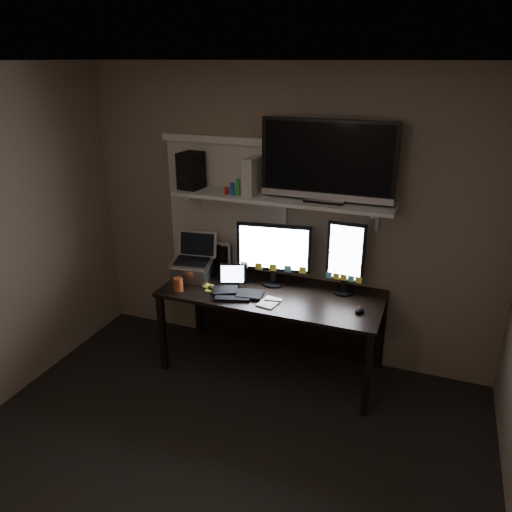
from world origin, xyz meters
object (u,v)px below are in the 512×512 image
at_px(desk, 276,305).
at_px(tv, 328,161).
at_px(keyboard, 238,293).
at_px(game_console, 253,176).
at_px(tablet, 233,275).
at_px(speaker, 191,171).
at_px(mouse, 359,310).
at_px(laptop, 192,258).
at_px(cup, 178,284).
at_px(monitor_portrait, 345,258).
at_px(monitor_landscape, 274,254).

bearing_deg(desk, tv, 13.03).
relative_size(keyboard, game_console, 1.44).
distance_m(desk, tablet, 0.46).
distance_m(desk, speaker, 1.35).
xyz_separation_m(tv, speaker, (-1.16, -0.00, -0.16)).
relative_size(desk, mouse, 18.14).
distance_m(laptop, cup, 0.29).
height_order(tablet, laptop, laptop).
xyz_separation_m(mouse, cup, (-1.46, -0.15, 0.04)).
distance_m(desk, monitor_portrait, 0.73).
bearing_deg(keyboard, speaker, 131.44).
bearing_deg(monitor_landscape, speaker, 168.26).
distance_m(monitor_portrait, tv, 0.78).
relative_size(keyboard, cup, 3.86).
xyz_separation_m(desk, monitor_landscape, (-0.04, 0.03, 0.45)).
bearing_deg(speaker, mouse, -4.52).
bearing_deg(keyboard, desk, 29.70).
bearing_deg(mouse, monitor_landscape, 170.53).
bearing_deg(tv, mouse, -39.16).
distance_m(monitor_portrait, game_console, 1.00).
bearing_deg(monitor_portrait, tv, 179.36).
bearing_deg(desk, mouse, -16.66).
distance_m(mouse, tv, 1.15).
bearing_deg(laptop, cup, -97.58).
xyz_separation_m(mouse, tv, (-0.37, 0.30, 1.04)).
height_order(desk, speaker, speaker).
bearing_deg(cup, game_console, 44.93).
height_order(desk, game_console, game_console).
distance_m(laptop, speaker, 0.74).
distance_m(tablet, speaker, 0.95).
distance_m(monitor_portrait, keyboard, 0.91).
height_order(monitor_portrait, game_console, game_console).
bearing_deg(game_console, tablet, -106.24).
bearing_deg(mouse, tablet, -176.76).
xyz_separation_m(desk, laptop, (-0.73, -0.12, 0.37)).
distance_m(monitor_portrait, laptop, 1.30).
xyz_separation_m(monitor_landscape, monitor_portrait, (0.59, 0.04, 0.03)).
bearing_deg(tv, monitor_landscape, -172.43).
bearing_deg(tablet, keyboard, -74.52).
bearing_deg(tv, keyboard, -150.37).
bearing_deg(tv, monitor_portrait, -3.69).
distance_m(mouse, tablet, 1.08).
height_order(desk, monitor_portrait, monitor_portrait).
bearing_deg(game_console, tv, 3.61).
height_order(desk, laptop, laptop).
bearing_deg(monitor_portrait, monitor_landscape, -172.96).
bearing_deg(laptop, keyboard, -24.62).
xyz_separation_m(mouse, speaker, (-1.53, 0.30, 0.88)).
relative_size(tablet, tv, 0.22).
bearing_deg(desk, laptop, -171.05).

